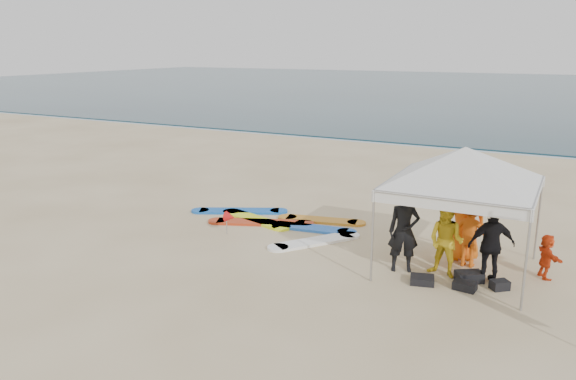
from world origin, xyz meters
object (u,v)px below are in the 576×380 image
(surfboard_spread, at_px, (281,223))
(marker_pennant, at_px, (230,217))
(person_black_a, at_px, (404,231))
(person_orange_b, at_px, (465,220))
(person_yellow, at_px, (446,241))
(person_black_b, at_px, (491,245))
(person_seated, at_px, (546,256))
(person_orange_a, at_px, (470,232))
(canopy_tent, at_px, (466,147))

(surfboard_spread, bearing_deg, marker_pennant, -118.26)
(person_black_a, bearing_deg, person_orange_b, 29.20)
(person_yellow, relative_size, person_black_b, 0.96)
(person_orange_b, relative_size, person_seated, 1.96)
(person_yellow, height_order, person_orange_b, person_orange_b)
(person_black_b, bearing_deg, person_orange_a, -82.04)
(person_orange_b, relative_size, canopy_tent, 0.46)
(person_black_b, relative_size, canopy_tent, 0.40)
(person_orange_a, relative_size, marker_pennant, 2.57)
(person_yellow, bearing_deg, person_black_b, 17.66)
(person_black_a, bearing_deg, person_seated, -2.29)
(person_orange_a, relative_size, person_seated, 1.64)
(person_yellow, relative_size, surfboard_spread, 0.31)
(person_orange_a, distance_m, canopy_tent, 2.05)
(person_black_b, xyz_separation_m, canopy_tent, (-0.75, 0.41, 1.97))
(person_black_a, bearing_deg, marker_pennant, 154.64)
(person_yellow, distance_m, canopy_tent, 2.08)
(person_black_b, height_order, surfboard_spread, person_black_b)
(person_black_b, height_order, person_orange_b, person_orange_b)
(person_orange_a, height_order, person_black_b, person_black_b)
(person_black_b, relative_size, marker_pennant, 2.67)
(surfboard_spread, bearing_deg, person_black_a, -23.14)
(person_black_a, xyz_separation_m, marker_pennant, (-4.83, 0.31, -0.45))
(person_black_a, height_order, person_orange_a, person_black_a)
(person_seated, bearing_deg, person_yellow, 86.40)
(person_yellow, height_order, surfboard_spread, person_yellow)
(canopy_tent, height_order, marker_pennant, canopy_tent)
(person_seated, bearing_deg, surfboard_spread, 55.72)
(person_seated, height_order, surfboard_spread, person_seated)
(person_seated, xyz_separation_m, canopy_tent, (-1.81, -0.41, 2.33))
(person_black_b, height_order, canopy_tent, canopy_tent)
(person_black_b, height_order, marker_pennant, person_black_b)
(person_black_a, height_order, person_orange_b, person_orange_b)
(person_black_b, bearing_deg, person_black_a, -21.89)
(person_black_a, distance_m, person_black_b, 1.86)
(person_black_a, height_order, canopy_tent, canopy_tent)
(person_orange_b, distance_m, canopy_tent, 1.98)
(person_seated, bearing_deg, canopy_tent, 74.27)
(person_orange_b, bearing_deg, person_black_b, 106.79)
(person_black_b, xyz_separation_m, person_orange_b, (-0.77, 1.12, 0.13))
(person_orange_a, xyz_separation_m, person_seated, (1.63, 0.04, -0.32))
(person_orange_b, distance_m, surfboard_spread, 5.25)
(person_black_b, bearing_deg, person_orange_b, -83.88)
(person_black_a, bearing_deg, canopy_tent, 7.69)
(person_orange_a, bearing_deg, person_black_a, 39.82)
(person_yellow, bearing_deg, marker_pennant, -170.51)
(person_black_b, bearing_deg, marker_pennant, -29.10)
(person_yellow, distance_m, surfboard_spread, 5.30)
(person_orange_b, bearing_deg, person_orange_a, 102.28)
(person_orange_a, bearing_deg, person_orange_b, -58.05)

